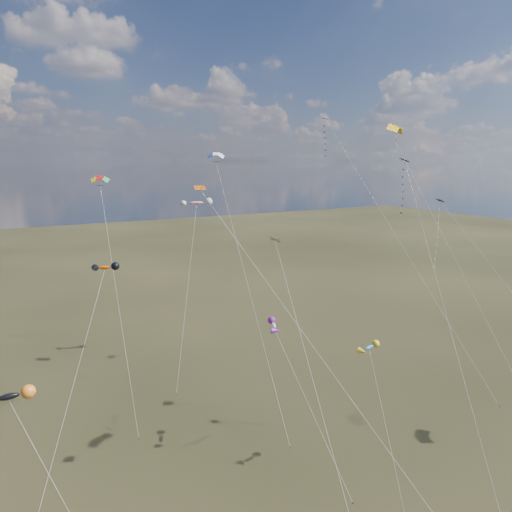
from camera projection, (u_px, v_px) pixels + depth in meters
diamond_black_high at (407, 202)px, 46.92m from camera, size 6.34×19.11×29.16m
diamond_navy_tall at (337, 156)px, 58.82m from camera, size 13.05×20.24×34.36m
diamond_black_mid at (298, 326)px, 36.32m from camera, size 1.36×14.87×22.53m
diamond_navy_right at (448, 246)px, 44.65m from camera, size 10.09×19.95×25.27m
diamond_orange_center at (263, 275)px, 39.56m from camera, size 13.63×18.61×26.73m
parafoil_yellow at (396, 127)px, 38.92m from camera, size 11.48×15.42×32.50m
parafoil_blue_white at (216, 156)px, 59.08m from camera, size 2.72×21.88×30.35m
parafoil_tricolor at (100, 179)px, 55.77m from camera, size 2.35×15.80×27.45m
novelty_black_orange at (9, 397)px, 36.02m from camera, size 5.78×6.36×11.21m
novelty_orange_black at (104, 268)px, 46.87m from camera, size 10.07×11.90×18.66m
novelty_white_purple at (274, 326)px, 44.54m from camera, size 2.77×11.83×13.58m
novelty_redwhite_stripe at (196, 203)px, 65.19m from camera, size 9.54×11.29×23.64m
novelty_blue_yellow at (370, 348)px, 41.53m from camera, size 3.17×8.04×12.61m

